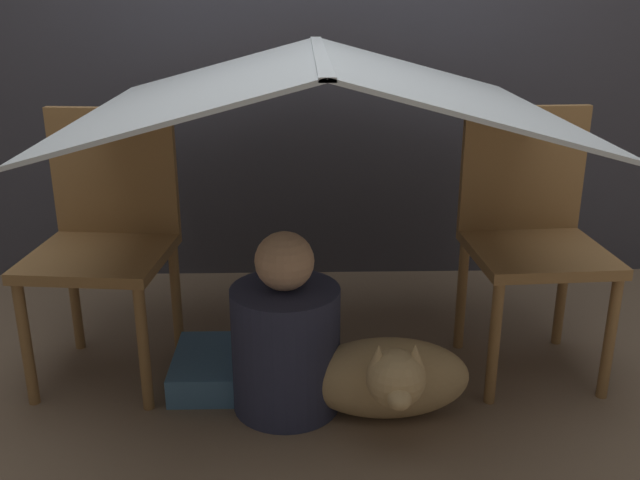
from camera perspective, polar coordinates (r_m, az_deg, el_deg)
name	(u,v)px	position (r m, az deg, el deg)	size (l,w,h in m)	color
ground_plane	(321,388)	(2.45, 0.06, -11.78)	(8.80, 8.80, 0.00)	#7A6651
chair_left	(106,232)	(2.50, -16.74, 0.59)	(0.48, 0.48, 0.90)	olive
chair_right	(531,229)	(2.53, 16.50, 0.86)	(0.46, 0.46, 0.90)	olive
sheet_canopy	(320,85)	(2.22, 0.00, 12.32)	(1.45, 1.31, 0.20)	silver
person_front	(286,339)	(2.26, -2.75, -7.90)	(0.34, 0.34, 0.59)	#2D3351
dog	(388,378)	(2.22, 5.48, -10.92)	(0.51, 0.41, 0.35)	tan
floor_cushion	(239,368)	(2.49, -6.50, -10.10)	(0.44, 0.35, 0.10)	#4C7FB2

